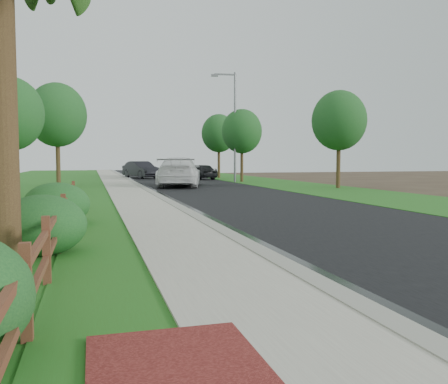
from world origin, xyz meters
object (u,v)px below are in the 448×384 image
object	(u,v)px
white_suv	(179,172)
streetlight	(233,120)
ranch_fence	(61,219)
dark_car_mid	(200,172)

from	to	relation	value
white_suv	streetlight	distance (m)	8.26
ranch_fence	white_suv	size ratio (longest dim) A/B	2.40
ranch_fence	white_suv	bearing A→B (deg)	72.98
ranch_fence	dark_car_mid	distance (m)	34.87
ranch_fence	white_suv	xyz separation A→B (m)	(6.73, 21.97, 0.43)
ranch_fence	dark_car_mid	xyz separation A→B (m)	(10.80, 33.15, 0.15)
dark_car_mid	streetlight	size ratio (longest dim) A/B	0.48
white_suv	dark_car_mid	bearing A→B (deg)	-96.08
ranch_fence	streetlight	size ratio (longest dim) A/B	1.86
dark_car_mid	streetlight	world-z (taller)	streetlight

